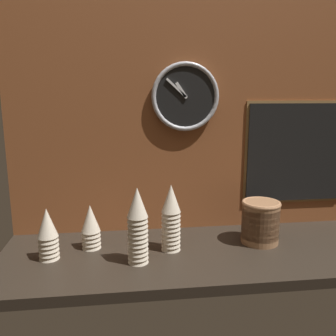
% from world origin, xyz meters
% --- Properties ---
extents(ground_plane, '(1.60, 0.56, 0.04)m').
position_xyz_m(ground_plane, '(0.00, 0.00, -0.02)').
color(ground_plane, black).
extents(wall_tiled_back, '(1.60, 0.03, 1.05)m').
position_xyz_m(wall_tiled_back, '(0.00, 0.27, 0.53)').
color(wall_tiled_back, brown).
rests_on(wall_tiled_back, ground_plane).
extents(cup_stack_left, '(0.08, 0.08, 0.18)m').
position_xyz_m(cup_stack_left, '(-0.44, 0.07, 0.09)').
color(cup_stack_left, beige).
rests_on(cup_stack_left, ground_plane).
extents(cup_stack_center, '(0.08, 0.08, 0.27)m').
position_xyz_m(cup_stack_center, '(-0.12, 0.02, 0.14)').
color(cup_stack_center, beige).
rests_on(cup_stack_center, ground_plane).
extents(cup_stack_far_left, '(0.08, 0.08, 0.20)m').
position_xyz_m(cup_stack_far_left, '(-0.59, -0.01, 0.10)').
color(cup_stack_far_left, beige).
rests_on(cup_stack_far_left, ground_plane).
extents(cup_stack_center_left, '(0.08, 0.08, 0.29)m').
position_xyz_m(cup_stack_center_left, '(-0.26, -0.08, 0.15)').
color(cup_stack_center_left, beige).
rests_on(cup_stack_center_left, ground_plane).
extents(bowl_stack_right, '(0.16, 0.16, 0.18)m').
position_xyz_m(bowl_stack_right, '(0.27, 0.04, 0.09)').
color(bowl_stack_right, '#996B47').
rests_on(bowl_stack_right, ground_plane).
extents(wall_clock, '(0.30, 0.03, 0.30)m').
position_xyz_m(wall_clock, '(-0.03, 0.23, 0.61)').
color(wall_clock, black).
extents(menu_board, '(0.50, 0.01, 0.48)m').
position_xyz_m(menu_board, '(0.51, 0.24, 0.35)').
color(menu_board, olive).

